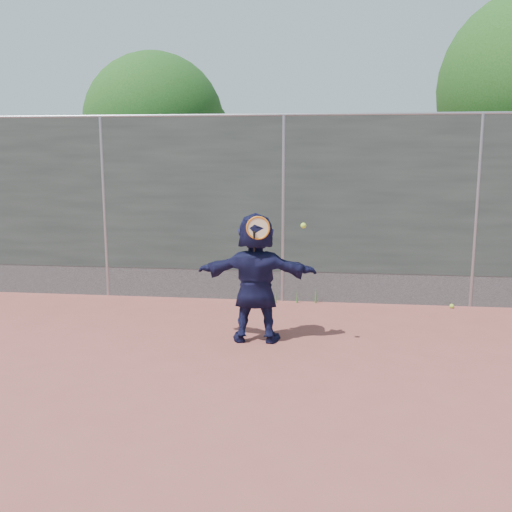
# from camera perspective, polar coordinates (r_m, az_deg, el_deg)

# --- Properties ---
(ground) EXTENTS (80.00, 80.00, 0.00)m
(ground) POSITION_cam_1_polar(r_m,az_deg,el_deg) (6.18, 0.12, -12.66)
(ground) COLOR #9E4C42
(ground) RESTS_ON ground
(player) EXTENTS (1.57, 0.54, 1.68)m
(player) POSITION_cam_1_polar(r_m,az_deg,el_deg) (7.30, -0.00, -2.16)
(player) COLOR #141639
(player) RESTS_ON ground
(ball_ground) EXTENTS (0.07, 0.07, 0.07)m
(ball_ground) POSITION_cam_1_polar(r_m,az_deg,el_deg) (9.52, 18.99, -4.75)
(ball_ground) COLOR #B3E833
(ball_ground) RESTS_ON ground
(fence) EXTENTS (20.00, 0.06, 3.03)m
(fence) POSITION_cam_1_polar(r_m,az_deg,el_deg) (9.22, 2.74, 5.10)
(fence) COLOR #38423D
(fence) RESTS_ON ground
(swing_action) EXTENTS (0.74, 0.20, 0.51)m
(swing_action) POSITION_cam_1_polar(r_m,az_deg,el_deg) (6.97, 0.64, 2.70)
(swing_action) COLOR orange
(swing_action) RESTS_ON ground
(tree_left) EXTENTS (3.15, 3.00, 4.53)m
(tree_left) POSITION_cam_1_polar(r_m,az_deg,el_deg) (12.72, -9.35, 12.50)
(tree_left) COLOR #382314
(tree_left) RESTS_ON ground
(weed_clump) EXTENTS (0.68, 0.07, 0.30)m
(weed_clump) POSITION_cam_1_polar(r_m,az_deg,el_deg) (9.33, 4.42, -3.90)
(weed_clump) COLOR #387226
(weed_clump) RESTS_ON ground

